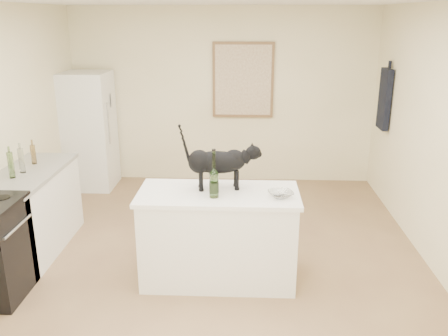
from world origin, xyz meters
TOP-DOWN VIEW (x-y plane):
  - floor at (0.00, 0.00)m, footprint 5.50×5.50m
  - wall_back at (0.00, 2.75)m, footprint 4.50×0.00m
  - wall_front at (0.00, -2.75)m, footprint 4.50×0.00m
  - island_base at (0.10, -0.20)m, footprint 1.44×0.67m
  - island_top at (0.10, -0.20)m, footprint 1.50×0.70m
  - left_cabinets at (-1.95, 0.30)m, footprint 0.60×1.40m
  - left_countertop at (-1.95, 0.30)m, footprint 0.62×1.44m
  - fridge at (-1.95, 2.35)m, footprint 0.68×0.68m
  - artwork_frame at (0.30, 2.72)m, footprint 0.90×0.03m
  - artwork_canvas at (0.30, 2.70)m, footprint 0.82×0.00m
  - hanging_garment at (2.19, 2.05)m, footprint 0.08×0.34m
  - black_cat at (0.09, -0.11)m, footprint 0.69×0.29m
  - wine_bottle at (0.07, -0.33)m, footprint 0.09×0.09m
  - glass_bowl at (0.67, -0.30)m, footprint 0.28×0.28m
  - fridge_paper at (-1.60, 2.44)m, footprint 0.04×0.15m
  - counter_bottle_cluster at (-1.98, 0.29)m, footprint 0.09×0.53m

SIDE VIEW (x-z plane):
  - floor at x=0.00m, z-range 0.00..0.00m
  - island_base at x=0.10m, z-range 0.00..0.86m
  - left_cabinets at x=-1.95m, z-range 0.00..0.86m
  - fridge at x=-1.95m, z-range 0.00..1.70m
  - island_top at x=0.10m, z-range 0.86..0.90m
  - left_countertop at x=-1.95m, z-range 0.86..0.90m
  - glass_bowl at x=0.67m, z-range 0.90..0.95m
  - counter_bottle_cluster at x=-1.98m, z-range 0.89..1.16m
  - wine_bottle at x=0.07m, z-range 0.90..1.30m
  - black_cat at x=0.09m, z-range 0.90..1.37m
  - fridge_paper at x=-1.60m, z-range 1.19..1.39m
  - wall_back at x=0.00m, z-range -0.95..3.55m
  - wall_front at x=0.00m, z-range -0.95..3.55m
  - hanging_garment at x=2.19m, z-range 1.00..1.80m
  - artwork_frame at x=0.30m, z-range 1.00..2.10m
  - artwork_canvas at x=0.30m, z-range 1.04..2.06m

